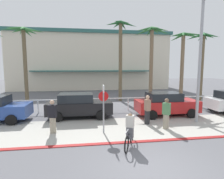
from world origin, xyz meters
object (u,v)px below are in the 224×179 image
(stop_sign_bike_lane, at_px, (104,102))
(palm_tree_3, at_px, (121,44))
(streetlight_curb, at_px, (203,54))
(pedestrian_0, at_px, (53,118))
(pedestrian_1, at_px, (166,115))
(pedestrian_2, at_px, (147,111))
(palm_tree_4, at_px, (152,45))
(car_red_2, at_px, (166,104))
(palm_tree_2, at_px, (24,44))
(palm_tree_6, at_px, (202,49))
(palm_tree_5, at_px, (183,51))
(cyclist_black_0, at_px, (130,131))
(car_black_1, at_px, (79,105))

(stop_sign_bike_lane, xyz_separation_m, palm_tree_3, (2.65, 9.21, 4.19))
(streetlight_curb, height_order, pedestrian_0, streetlight_curb)
(pedestrian_1, distance_m, pedestrian_2, 1.24)
(palm_tree_3, bearing_deg, palm_tree_4, -26.83)
(car_red_2, height_order, pedestrian_1, pedestrian_1)
(palm_tree_2, xyz_separation_m, pedestrian_0, (4.07, -8.95, -4.89))
(streetlight_curb, bearing_deg, pedestrian_0, -176.56)
(streetlight_curb, relative_size, car_red_2, 1.70)
(stop_sign_bike_lane, xyz_separation_m, pedestrian_0, (-2.65, 0.40, -0.85))
(palm_tree_2, bearing_deg, palm_tree_4, -7.23)
(stop_sign_bike_lane, height_order, palm_tree_4, palm_tree_4)
(palm_tree_6, height_order, car_red_2, palm_tree_6)
(stop_sign_bike_lane, bearing_deg, pedestrian_2, 22.43)
(car_red_2, bearing_deg, stop_sign_bike_lane, -148.71)
(pedestrian_1, xyz_separation_m, pedestrian_2, (-0.77, 0.97, 0.02))
(palm_tree_4, bearing_deg, pedestrian_2, -111.78)
(palm_tree_5, bearing_deg, pedestrian_1, -124.19)
(palm_tree_5, bearing_deg, cyclist_black_0, -129.09)
(palm_tree_2, distance_m, pedestrian_1, 14.62)
(stop_sign_bike_lane, bearing_deg, pedestrian_0, 171.52)
(streetlight_curb, height_order, palm_tree_6, streetlight_curb)
(car_black_1, bearing_deg, cyclist_black_0, -64.51)
(stop_sign_bike_lane, xyz_separation_m, streetlight_curb, (6.07, 0.92, 2.60))
(streetlight_curb, xyz_separation_m, palm_tree_5, (2.64, 6.86, 0.83))
(palm_tree_2, xyz_separation_m, palm_tree_5, (15.44, -1.57, -0.62))
(palm_tree_2, bearing_deg, pedestrian_1, -41.73)
(palm_tree_2, bearing_deg, palm_tree_3, -0.80)
(palm_tree_2, height_order, palm_tree_4, palm_tree_4)
(pedestrian_0, height_order, pedestrian_1, pedestrian_0)
(palm_tree_6, xyz_separation_m, pedestrian_0, (-13.78, -7.94, -4.62))
(palm_tree_4, height_order, car_red_2, palm_tree_4)
(stop_sign_bike_lane, bearing_deg, palm_tree_5, 41.75)
(car_black_1, distance_m, car_red_2, 6.21)
(stop_sign_bike_lane, xyz_separation_m, pedestrian_2, (2.78, 1.15, -0.84))
(pedestrian_0, bearing_deg, palm_tree_2, 114.48)
(palm_tree_2, bearing_deg, streetlight_curb, -33.36)
(car_red_2, xyz_separation_m, cyclist_black_0, (-3.81, -4.65, -0.18))
(palm_tree_2, bearing_deg, car_red_2, -29.17)
(stop_sign_bike_lane, distance_m, streetlight_curb, 6.67)
(car_black_1, xyz_separation_m, cyclist_black_0, (2.39, -5.01, -0.18))
(streetlight_curb, height_order, car_black_1, streetlight_curb)
(stop_sign_bike_lane, bearing_deg, palm_tree_2, 125.75)
(streetlight_curb, xyz_separation_m, palm_tree_3, (-3.42, 8.30, 1.59))
(palm_tree_3, xyz_separation_m, palm_tree_4, (2.79, -1.41, -0.21))
(pedestrian_0, bearing_deg, cyclist_black_0, -30.37)
(palm_tree_2, bearing_deg, palm_tree_6, -3.23)
(palm_tree_3, distance_m, cyclist_black_0, 12.22)
(palm_tree_2, relative_size, car_red_2, 1.67)
(stop_sign_bike_lane, bearing_deg, car_red_2, 31.29)
(palm_tree_4, relative_size, car_red_2, 1.68)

